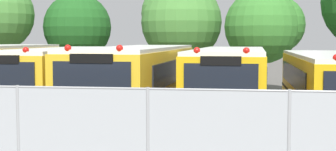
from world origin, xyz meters
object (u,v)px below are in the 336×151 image
(school_bus_2, at_px, (140,79))
(tree_3, at_px, (266,26))
(tree_2, at_px, (178,20))
(school_bus_1, at_px, (62,79))
(school_bus_3, at_px, (230,81))
(school_bus_4, at_px, (329,85))
(tree_1, at_px, (78,25))

(school_bus_2, height_order, tree_3, tree_3)
(tree_2, xyz_separation_m, tree_3, (4.93, -1.36, -0.43))
(school_bus_2, xyz_separation_m, tree_2, (0.02, 10.76, 2.58))
(school_bus_1, xyz_separation_m, school_bus_3, (6.32, -0.02, 0.00))
(school_bus_4, bearing_deg, tree_2, -58.06)
(school_bus_1, relative_size, tree_2, 1.57)
(school_bus_1, distance_m, tree_1, 10.62)
(school_bus_1, height_order, school_bus_2, school_bus_2)
(tree_2, height_order, tree_3, tree_2)
(school_bus_1, bearing_deg, tree_3, -132.02)
(school_bus_2, xyz_separation_m, school_bus_3, (3.26, 0.25, -0.04))
(school_bus_2, distance_m, tree_3, 10.84)
(school_bus_1, height_order, tree_3, tree_3)
(tree_1, distance_m, tree_3, 10.85)
(school_bus_2, relative_size, tree_2, 1.74)
(school_bus_1, height_order, school_bus_3, school_bus_3)
(school_bus_1, xyz_separation_m, school_bus_2, (3.06, -0.27, 0.04))
(school_bus_4, xyz_separation_m, tree_3, (-1.68, 9.42, 2.26))
(school_bus_2, distance_m, school_bus_4, 6.63)
(school_bus_2, bearing_deg, tree_1, -58.89)
(school_bus_1, bearing_deg, school_bus_4, 177.54)
(school_bus_1, height_order, school_bus_4, school_bus_1)
(school_bus_4, distance_m, tree_2, 12.93)
(tree_1, bearing_deg, school_bus_4, -39.42)
(tree_1, bearing_deg, school_bus_3, -47.63)
(school_bus_4, relative_size, tree_2, 1.65)
(school_bus_1, height_order, tree_1, tree_1)
(school_bus_3, bearing_deg, school_bus_1, 1.51)
(school_bus_3, xyz_separation_m, tree_2, (-3.24, 10.51, 2.61))
(school_bus_3, xyz_separation_m, school_bus_4, (3.37, -0.27, -0.07))
(tree_3, bearing_deg, tree_1, 175.50)
(school_bus_3, height_order, tree_1, tree_1)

